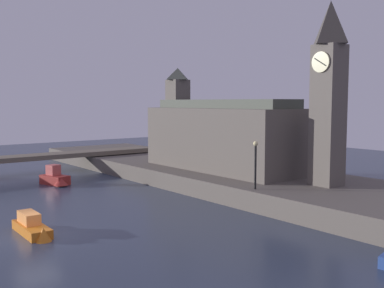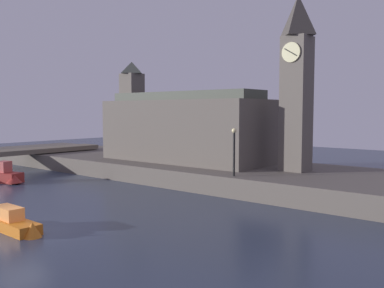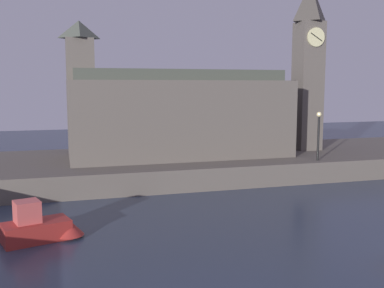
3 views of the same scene
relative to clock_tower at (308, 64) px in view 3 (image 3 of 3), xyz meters
The scene contains 5 objects.
far_embankment 9.41m from the clock_tower, behind, with size 70.00×12.00×1.50m, color #5B544C.
clock_tower is the anchor object (origin of this frame).
parliament_hall 12.16m from the clock_tower, behind, with size 16.44×6.28×9.82m.
streetlamp 7.60m from the clock_tower, 112.18° to the right, with size 0.36×0.36×3.49m.
boat_dinghy_red 25.76m from the clock_tower, 147.99° to the right, with size 3.78×2.19×1.83m.
Camera 3 is at (-14.57, -13.03, 6.82)m, focal length 41.95 mm.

